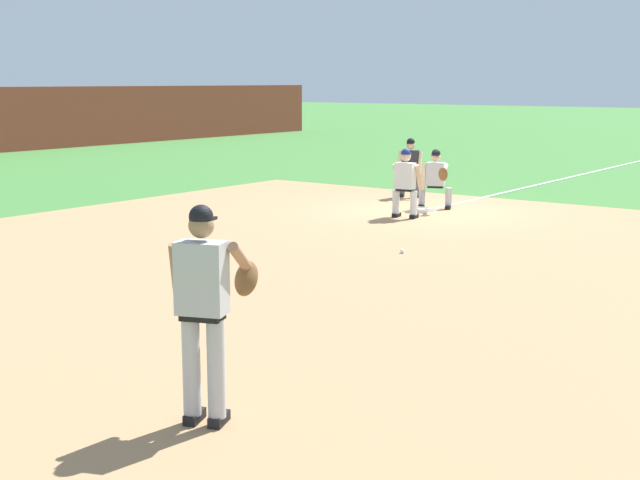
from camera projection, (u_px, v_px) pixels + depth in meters
ground_plane at (422, 212)px, 19.54m from camera, size 160.00×160.00×0.00m
infield_dirt_patch at (362, 270)px, 13.49m from camera, size 18.00×18.00×0.01m
foul_line_stripe at (563, 179)px, 26.03m from camera, size 16.38×0.10×0.00m
first_base_bag at (422, 210)px, 19.53m from camera, size 0.38×0.38×0.09m
baseball at (402, 251)px, 14.84m from camera, size 0.07×0.07×0.07m
pitcher at (206, 301)px, 7.30m from camera, size 0.82×0.60×1.86m
first_baseman at (436, 177)px, 19.86m from camera, size 0.85×0.95×1.34m
baserunner at (405, 180)px, 18.55m from camera, size 0.49×0.63×1.46m
umpire at (410, 165)px, 21.87m from camera, size 0.60×0.67×1.46m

